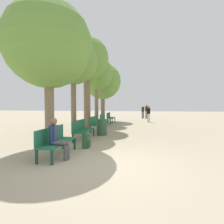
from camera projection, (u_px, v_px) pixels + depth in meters
name	position (u px, v px, depth m)	size (l,w,h in m)	color
ground_plane	(108.00, 164.00, 4.74)	(80.00, 80.00, 0.00)	tan
bench_row_0	(55.00, 140.00, 5.55)	(0.54, 1.77, 0.91)	#1E6042
bench_row_1	(82.00, 128.00, 8.18)	(0.54, 1.77, 0.91)	#1E6042
bench_row_2	(96.00, 123.00, 10.80)	(0.54, 1.77, 0.91)	#1E6042
bench_row_3	(104.00, 119.00, 13.42)	(0.54, 1.77, 0.91)	#1E6042
bench_row_4	(110.00, 117.00, 16.04)	(0.54, 1.77, 0.91)	#1E6042
tree_row_0	(49.00, 45.00, 6.94)	(3.45, 3.45, 5.73)	#7A664C
tree_row_1	(73.00, 61.00, 9.54)	(2.67, 2.67, 5.41)	#7A664C
tree_row_2	(87.00, 60.00, 12.00)	(3.01, 3.01, 6.30)	#7A664C
tree_row_3	(96.00, 74.00, 14.70)	(2.80, 2.80, 5.68)	#7A664C
tree_row_4	(103.00, 81.00, 17.26)	(3.58, 3.58, 5.75)	#7A664C
person_seated	(57.00, 137.00, 5.17)	(0.57, 0.32, 1.24)	#4C4C4C
backpack	(86.00, 142.00, 6.55)	(0.25, 0.37, 0.49)	#284C2D
pedestrian_near	(143.00, 111.00, 20.88)	(0.32, 0.27, 1.59)	#384260
pedestrian_mid	(149.00, 113.00, 16.21)	(0.31, 0.24, 1.55)	beige
pedestrian_far	(147.00, 110.00, 20.97)	(0.34, 0.29, 1.66)	#384260
trash_bin	(102.00, 127.00, 9.31)	(0.53, 0.53, 0.85)	#2D5138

